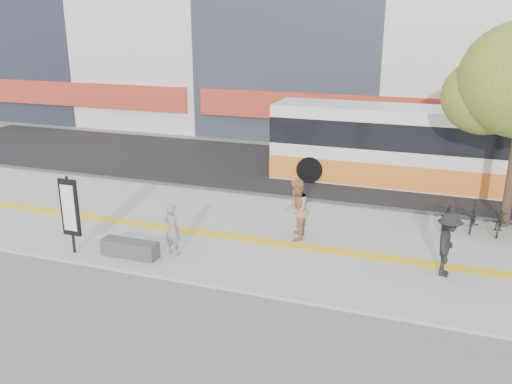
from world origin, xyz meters
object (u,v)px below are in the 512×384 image
(signboard, at_px, (70,209))
(seated_woman, at_px, (173,229))
(bus, at_px, (416,149))
(bench, at_px, (130,249))
(pedestrian_dark, at_px, (448,245))
(pedestrian_tan, at_px, (296,210))

(signboard, height_order, seated_woman, signboard)
(signboard, distance_m, bus, 13.06)
(bench, relative_size, pedestrian_dark, 0.97)
(signboard, xyz_separation_m, pedestrian_dark, (9.71, 2.01, -0.47))
(seated_woman, xyz_separation_m, pedestrian_dark, (7.07, 1.16, 0.10))
(pedestrian_dark, bearing_deg, signboard, 108.00)
(signboard, distance_m, pedestrian_tan, 6.30)
(bench, bearing_deg, pedestrian_tan, 34.66)
(signboard, bearing_deg, bench, 10.81)
(seated_woman, height_order, pedestrian_dark, pedestrian_dark)
(seated_woman, bearing_deg, bus, -112.28)
(bench, relative_size, pedestrian_tan, 0.88)
(signboard, xyz_separation_m, bus, (8.39, 10.01, 0.10))
(bench, xyz_separation_m, pedestrian_tan, (3.92, 2.71, 0.68))
(pedestrian_dark, bearing_deg, bench, 108.18)
(bench, height_order, signboard, signboard)
(signboard, xyz_separation_m, pedestrian_tan, (5.52, 3.02, -0.38))
(bus, distance_m, pedestrian_dark, 8.12)
(bus, xyz_separation_m, pedestrian_tan, (-2.87, -6.99, -0.48))
(seated_woman, bearing_deg, signboard, 27.77)
(pedestrian_dark, bearing_deg, pedestrian_tan, 82.82)
(pedestrian_tan, height_order, pedestrian_dark, pedestrian_tan)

